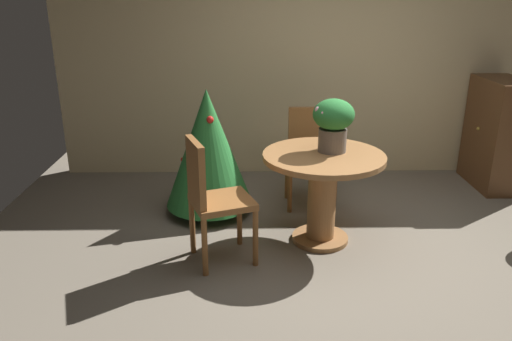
# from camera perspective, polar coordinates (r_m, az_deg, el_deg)

# --- Properties ---
(ground_plane) EXTENTS (6.60, 6.60, 0.00)m
(ground_plane) POSITION_cam_1_polar(r_m,az_deg,el_deg) (4.06, 12.20, -10.50)
(ground_plane) COLOR #756B5B
(back_wall_panel) EXTENTS (6.00, 0.10, 2.60)m
(back_wall_panel) POSITION_cam_1_polar(r_m,az_deg,el_deg) (5.71, 8.24, 12.46)
(back_wall_panel) COLOR beige
(back_wall_panel) RESTS_ON ground_plane
(round_dining_table) EXTENTS (1.00, 1.00, 0.78)m
(round_dining_table) POSITION_cam_1_polar(r_m,az_deg,el_deg) (4.14, 7.63, -1.40)
(round_dining_table) COLOR #9E6B3D
(round_dining_table) RESTS_ON ground_plane
(flower_vase) EXTENTS (0.34, 0.34, 0.43)m
(flower_vase) POSITION_cam_1_polar(r_m,az_deg,el_deg) (4.07, 8.83, 5.63)
(flower_vase) COLOR #665B51
(flower_vase) RESTS_ON round_dining_table
(wooden_chair_left_near) EXTENTS (0.56, 0.54, 1.00)m
(wooden_chair_left_near) POSITION_cam_1_polar(r_m,az_deg,el_deg) (3.79, -5.07, -2.84)
(wooden_chair_left_near) COLOR brown
(wooden_chair_left_near) RESTS_ON ground_plane
(wooden_chair_far) EXTENTS (0.47, 0.39, 0.95)m
(wooden_chair_far) POSITION_cam_1_polar(r_m,az_deg,el_deg) (4.91, 6.25, 2.40)
(wooden_chair_far) COLOR brown
(wooden_chair_far) RESTS_ON ground_plane
(holiday_tree) EXTENTS (0.82, 0.82, 1.20)m
(holiday_tree) POSITION_cam_1_polar(r_m,az_deg,el_deg) (4.64, -5.51, 2.56)
(holiday_tree) COLOR brown
(holiday_tree) RESTS_ON ground_plane
(wooden_cabinet) EXTENTS (0.44, 0.79, 1.16)m
(wooden_cabinet) POSITION_cam_1_polar(r_m,az_deg,el_deg) (5.92, 25.91, 3.80)
(wooden_cabinet) COLOR brown
(wooden_cabinet) RESTS_ON ground_plane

